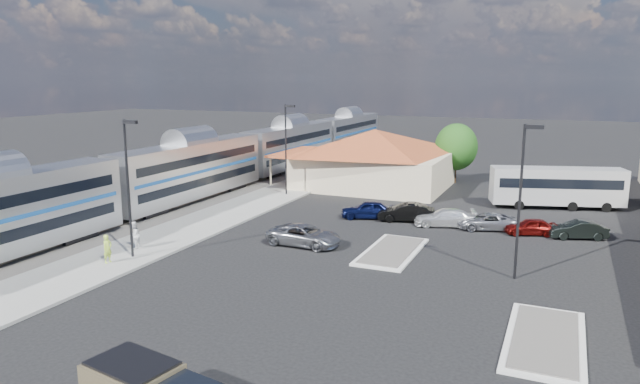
% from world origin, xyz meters
% --- Properties ---
extents(ground, '(280.00, 280.00, 0.00)m').
position_xyz_m(ground, '(0.00, 0.00, 0.00)').
color(ground, black).
rests_on(ground, ground).
extents(railbed, '(16.00, 100.00, 0.12)m').
position_xyz_m(railbed, '(-21.00, 8.00, 0.06)').
color(railbed, '#4C4944').
rests_on(railbed, ground).
extents(platform, '(5.50, 92.00, 0.18)m').
position_xyz_m(platform, '(-12.00, 6.00, 0.09)').
color(platform, gray).
rests_on(platform, ground).
extents(passenger_train, '(3.00, 104.00, 5.55)m').
position_xyz_m(passenger_train, '(-18.00, 10.18, 2.87)').
color(passenger_train, silver).
rests_on(passenger_train, ground).
extents(freight_cars, '(2.80, 46.00, 4.00)m').
position_xyz_m(freight_cars, '(-24.00, 4.86, 1.93)').
color(freight_cars, black).
rests_on(freight_cars, ground).
extents(station_depot, '(18.35, 12.24, 6.20)m').
position_xyz_m(station_depot, '(-4.56, 24.00, 3.13)').
color(station_depot, beige).
rests_on(station_depot, ground).
extents(traffic_island_south, '(3.30, 7.50, 0.21)m').
position_xyz_m(traffic_island_south, '(4.00, 2.00, 0.10)').
color(traffic_island_south, silver).
rests_on(traffic_island_south, ground).
extents(traffic_island_north, '(3.30, 7.50, 0.21)m').
position_xyz_m(traffic_island_north, '(14.00, -8.00, 0.10)').
color(traffic_island_north, silver).
rests_on(traffic_island_north, ground).
extents(lamp_plat_s, '(1.08, 0.25, 9.00)m').
position_xyz_m(lamp_plat_s, '(-10.90, -6.00, 5.34)').
color(lamp_plat_s, black).
rests_on(lamp_plat_s, ground).
extents(lamp_plat_n, '(1.08, 0.25, 9.00)m').
position_xyz_m(lamp_plat_n, '(-10.90, 16.00, 5.34)').
color(lamp_plat_n, black).
rests_on(lamp_plat_n, ground).
extents(lamp_lot, '(1.08, 0.25, 9.00)m').
position_xyz_m(lamp_lot, '(12.10, 0.00, 5.34)').
color(lamp_lot, black).
rests_on(lamp_lot, ground).
extents(tree_depot, '(4.71, 4.71, 6.63)m').
position_xyz_m(tree_depot, '(3.00, 30.00, 4.02)').
color(tree_depot, '#382314').
rests_on(tree_depot, ground).
extents(suv, '(5.36, 2.62, 1.47)m').
position_xyz_m(suv, '(-2.11, 1.20, 0.73)').
color(suv, '#96979D').
rests_on(suv, ground).
extents(coach_bus, '(11.58, 5.58, 3.64)m').
position_xyz_m(coach_bus, '(13.68, 20.85, 2.10)').
color(coach_bus, silver).
rests_on(coach_bus, ground).
extents(person_a, '(0.47, 0.68, 1.79)m').
position_xyz_m(person_a, '(-11.51, -7.61, 1.07)').
color(person_a, '#BBE246').
rests_on(person_a, platform).
extents(person_b, '(0.89, 1.04, 1.88)m').
position_xyz_m(person_b, '(-12.06, -4.59, 1.12)').
color(person_b, white).
rests_on(person_b, platform).
extents(parked_car_a, '(4.77, 3.10, 1.51)m').
position_xyz_m(parked_car_a, '(-0.58, 10.41, 0.75)').
color(parked_car_a, '#0C1440').
rests_on(parked_car_a, ground).
extents(parked_car_b, '(4.84, 2.72, 1.51)m').
position_xyz_m(parked_car_b, '(2.62, 10.71, 0.76)').
color(parked_car_b, black).
rests_on(parked_car_b, ground).
extents(parked_car_c, '(5.13, 3.28, 1.38)m').
position_xyz_m(parked_car_c, '(5.82, 10.41, 0.69)').
color(parked_car_c, white).
rests_on(parked_car_c, ground).
extents(parked_car_d, '(5.01, 3.37, 1.27)m').
position_xyz_m(parked_car_d, '(9.02, 10.71, 0.64)').
color(parked_car_d, gray).
rests_on(parked_car_d, ground).
extents(parked_car_e, '(4.02, 2.62, 1.27)m').
position_xyz_m(parked_car_e, '(12.22, 10.41, 0.64)').
color(parked_car_e, maroon).
rests_on(parked_car_e, ground).
extents(parked_car_f, '(4.29, 2.60, 1.33)m').
position_xyz_m(parked_car_f, '(15.42, 10.71, 0.67)').
color(parked_car_f, black).
rests_on(parked_car_f, ground).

